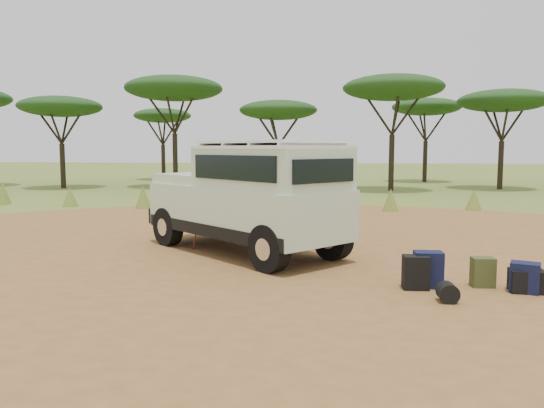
# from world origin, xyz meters

# --- Properties ---
(ground) EXTENTS (140.00, 140.00, 0.00)m
(ground) POSITION_xyz_m (0.00, 0.00, 0.00)
(ground) COLOR olive
(ground) RESTS_ON ground
(dirt_clearing) EXTENTS (23.00, 23.00, 0.01)m
(dirt_clearing) POSITION_xyz_m (0.00, 0.00, 0.00)
(dirt_clearing) COLOR #9C6533
(dirt_clearing) RESTS_ON ground
(grass_fringe) EXTENTS (36.60, 1.60, 0.90)m
(grass_fringe) POSITION_xyz_m (0.12, 8.67, 0.40)
(grass_fringe) COLOR olive
(grass_fringe) RESTS_ON ground
(acacia_treeline) EXTENTS (46.70, 13.20, 6.26)m
(acacia_treeline) POSITION_xyz_m (0.75, 19.81, 4.87)
(acacia_treeline) COLOR #2D2319
(acacia_treeline) RESTS_ON ground
(safari_vehicle) EXTENTS (4.85, 4.65, 2.37)m
(safari_vehicle) POSITION_xyz_m (-0.77, 0.43, 1.14)
(safari_vehicle) COLOR beige
(safari_vehicle) RESTS_ON ground
(walking_staff) EXTENTS (0.35, 0.42, 1.24)m
(walking_staff) POSITION_xyz_m (-1.91, 0.50, 0.62)
(walking_staff) COLOR maroon
(walking_staff) RESTS_ON ground
(backpack_black) EXTENTS (0.41, 0.31, 0.54)m
(backpack_black) POSITION_xyz_m (2.29, -2.13, 0.27)
(backpack_black) COLOR black
(backpack_black) RESTS_ON ground
(backpack_navy) EXTENTS (0.45, 0.32, 0.58)m
(backpack_navy) POSITION_xyz_m (2.50, -1.99, 0.29)
(backpack_navy) COLOR #101434
(backpack_navy) RESTS_ON ground
(backpack_olive) EXTENTS (0.36, 0.27, 0.48)m
(backpack_olive) POSITION_xyz_m (3.38, -1.87, 0.24)
(backpack_olive) COLOR #404921
(backpack_olive) RESTS_ON ground
(duffel_navy) EXTENTS (0.51, 0.45, 0.47)m
(duffel_navy) POSITION_xyz_m (3.93, -2.14, 0.24)
(duffel_navy) COLOR #101434
(duffel_navy) RESTS_ON ground
(hard_case) EXTENTS (0.53, 0.39, 0.36)m
(hard_case) POSITION_xyz_m (3.97, -2.13, 0.18)
(hard_case) COLOR black
(hard_case) RESTS_ON ground
(stuff_sack) EXTENTS (0.30, 0.30, 0.29)m
(stuff_sack) POSITION_xyz_m (2.64, -2.81, 0.14)
(stuff_sack) COLOR black
(stuff_sack) RESTS_ON ground
(safari_hat) EXTENTS (0.33, 0.33, 0.10)m
(safari_hat) POSITION_xyz_m (3.97, -2.13, 0.39)
(safari_hat) COLOR beige
(safari_hat) RESTS_ON hard_case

